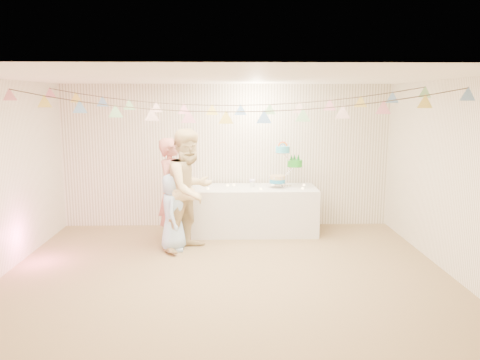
{
  "coord_description": "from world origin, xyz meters",
  "views": [
    {
      "loc": [
        0.02,
        -6.02,
        2.33
      ],
      "look_at": [
        0.2,
        0.8,
        1.15
      ],
      "focal_mm": 35.0,
      "sensor_mm": 36.0,
      "label": 1
    }
  ],
  "objects_px": {
    "person_adult_a": "(172,191)",
    "cake_stand": "(285,169)",
    "table": "(254,210)",
    "person_child": "(173,212)",
    "person_adult_b": "(190,190)"
  },
  "relations": [
    {
      "from": "cake_stand",
      "to": "person_adult_a",
      "type": "distance_m",
      "value": 2.01
    },
    {
      "from": "cake_stand",
      "to": "person_adult_b",
      "type": "height_order",
      "value": "person_adult_b"
    },
    {
      "from": "person_adult_a",
      "to": "cake_stand",
      "type": "bearing_deg",
      "value": -53.55
    },
    {
      "from": "cake_stand",
      "to": "person_child",
      "type": "relative_size",
      "value": 0.61
    },
    {
      "from": "cake_stand",
      "to": "person_adult_b",
      "type": "xyz_separation_m",
      "value": [
        -1.6,
        -0.95,
        -0.17
      ]
    },
    {
      "from": "person_adult_b",
      "to": "person_adult_a",
      "type": "bearing_deg",
      "value": 79.39
    },
    {
      "from": "person_adult_a",
      "to": "person_child",
      "type": "height_order",
      "value": "person_adult_a"
    },
    {
      "from": "person_adult_b",
      "to": "person_child",
      "type": "height_order",
      "value": "person_adult_b"
    },
    {
      "from": "table",
      "to": "person_child",
      "type": "distance_m",
      "value": 1.62
    },
    {
      "from": "person_adult_a",
      "to": "person_child",
      "type": "xyz_separation_m",
      "value": [
        0.05,
        -0.4,
        -0.25
      ]
    },
    {
      "from": "table",
      "to": "person_adult_b",
      "type": "bearing_deg",
      "value": -139.25
    },
    {
      "from": "cake_stand",
      "to": "person_adult_a",
      "type": "relative_size",
      "value": 0.43
    },
    {
      "from": "person_adult_a",
      "to": "person_adult_b",
      "type": "distance_m",
      "value": 0.5
    },
    {
      "from": "table",
      "to": "person_child",
      "type": "height_order",
      "value": "person_child"
    },
    {
      "from": "person_adult_a",
      "to": "person_adult_b",
      "type": "xyz_separation_m",
      "value": [
        0.32,
        -0.38,
        0.09
      ]
    }
  ]
}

